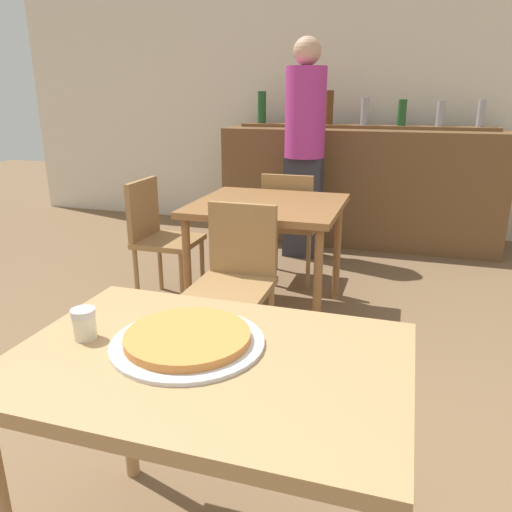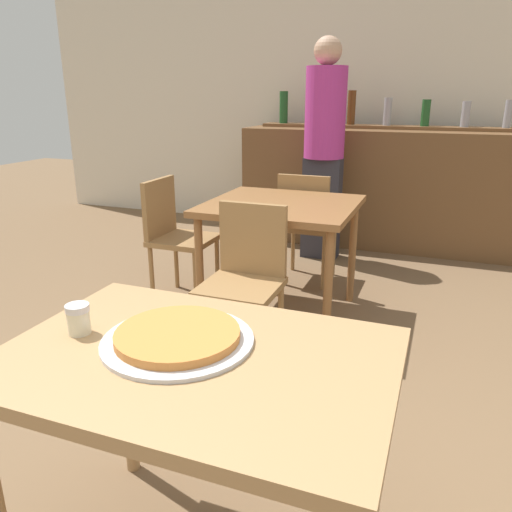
{
  "view_description": "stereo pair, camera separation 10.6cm",
  "coord_description": "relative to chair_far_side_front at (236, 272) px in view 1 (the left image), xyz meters",
  "views": [
    {
      "loc": [
        0.46,
        -1.07,
        1.41
      ],
      "look_at": [
        -0.04,
        0.55,
        0.85
      ],
      "focal_mm": 35.0,
      "sensor_mm": 36.0,
      "label": 1
    },
    {
      "loc": [
        0.56,
        -1.04,
        1.41
      ],
      "look_at": [
        -0.04,
        0.55,
        0.85
      ],
      "focal_mm": 35.0,
      "sensor_mm": 36.0,
      "label": 2
    }
  ],
  "objects": [
    {
      "name": "pizza_tray",
      "position": [
        0.3,
        -1.25,
        0.27
      ],
      "size": [
        0.42,
        0.42,
        0.04
      ],
      "color": "silver",
      "rests_on": "dining_table_near"
    },
    {
      "name": "person_standing",
      "position": [
        -0.05,
        1.91,
        0.51
      ],
      "size": [
        0.34,
        0.34,
        1.85
      ],
      "color": "#2D2D38",
      "rests_on": "ground_plane"
    },
    {
      "name": "bar_back_shelf",
      "position": [
        0.3,
        2.63,
        0.67
      ],
      "size": [
        2.39,
        0.24,
        0.34
      ],
      "color": "brown",
      "rests_on": "bar_counter"
    },
    {
      "name": "wall_back",
      "position": [
        0.37,
        3.0,
        0.9
      ],
      "size": [
        8.0,
        0.05,
        2.8
      ],
      "color": "silver",
      "rests_on": "ground_plane"
    },
    {
      "name": "chair_far_side_back",
      "position": [
        0.0,
        1.22,
        0.0
      ],
      "size": [
        0.4,
        0.4,
        0.85
      ],
      "rotation": [
        0.0,
        0.0,
        3.14
      ],
      "color": "olive",
      "rests_on": "ground_plane"
    },
    {
      "name": "chair_far_side_front",
      "position": [
        0.0,
        0.0,
        0.0
      ],
      "size": [
        0.4,
        0.4,
        0.85
      ],
      "color": "olive",
      "rests_on": "ground_plane"
    },
    {
      "name": "chair_far_side_left",
      "position": [
        -0.79,
        0.61,
        0.0
      ],
      "size": [
        0.4,
        0.4,
        0.85
      ],
      "rotation": [
        0.0,
        0.0,
        1.57
      ],
      "color": "olive",
      "rests_on": "ground_plane"
    },
    {
      "name": "dining_table_near",
      "position": [
        0.37,
        -1.29,
        0.16
      ],
      "size": [
        1.04,
        0.72,
        0.75
      ],
      "color": "#A87F51",
      "rests_on": "ground_plane"
    },
    {
      "name": "bar_counter",
      "position": [
        0.37,
        2.49,
        0.05
      ],
      "size": [
        2.6,
        0.56,
        1.09
      ],
      "color": "brown",
      "rests_on": "ground_plane"
    },
    {
      "name": "cheese_shaker",
      "position": [
        0.01,
        -1.29,
        0.3
      ],
      "size": [
        0.07,
        0.07,
        0.09
      ],
      "color": "beige",
      "rests_on": "dining_table_near"
    },
    {
      "name": "dining_table_far",
      "position": [
        0.0,
        0.61,
        0.17
      ],
      "size": [
        0.92,
        0.87,
        0.76
      ],
      "color": "brown",
      "rests_on": "ground_plane"
    }
  ]
}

